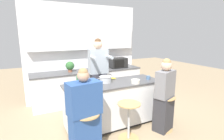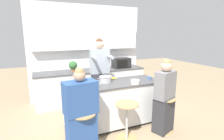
{
  "view_description": "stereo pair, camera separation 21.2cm",
  "coord_description": "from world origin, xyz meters",
  "px_view_note": "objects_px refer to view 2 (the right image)",
  "views": [
    {
      "loc": [
        -1.58,
        -3.03,
        1.89
      ],
      "look_at": [
        0.0,
        0.07,
        1.17
      ],
      "focal_mm": 28.0,
      "sensor_mm": 36.0,
      "label": 1
    },
    {
      "loc": [
        -1.38,
        -3.12,
        1.89
      ],
      "look_at": [
        0.0,
        0.07,
        1.17
      ],
      "focal_mm": 28.0,
      "sensor_mm": 36.0,
      "label": 2
    }
  ],
  "objects_px": {
    "kitchen_island": "(113,104)",
    "potted_plant": "(73,66)",
    "coffee_cup_near": "(98,85)",
    "banana_bunch": "(113,78)",
    "person_cooking": "(100,77)",
    "coffee_cup_far": "(149,78)",
    "person_wrapped_blanket": "(81,115)",
    "juice_carton": "(78,79)",
    "microwave": "(121,63)",
    "bar_stool_leftmost": "(84,130)",
    "person_seated_near": "(164,99)",
    "bar_stool_rightmost": "(164,112)",
    "bar_stool_center": "(127,119)",
    "fruit_bowl": "(135,82)",
    "cooking_pot": "(105,79)"
  },
  "relations": [
    {
      "from": "kitchen_island",
      "to": "potted_plant",
      "type": "height_order",
      "value": "potted_plant"
    },
    {
      "from": "coffee_cup_near",
      "to": "kitchen_island",
      "type": "bearing_deg",
      "value": 20.18
    },
    {
      "from": "banana_bunch",
      "to": "person_cooking",
      "type": "bearing_deg",
      "value": 112.14
    },
    {
      "from": "coffee_cup_far",
      "to": "person_cooking",
      "type": "bearing_deg",
      "value": 138.29
    },
    {
      "from": "person_wrapped_blanket",
      "to": "juice_carton",
      "type": "distance_m",
      "value": 0.96
    },
    {
      "from": "microwave",
      "to": "potted_plant",
      "type": "relative_size",
      "value": 1.79
    },
    {
      "from": "potted_plant",
      "to": "bar_stool_leftmost",
      "type": "bearing_deg",
      "value": -97.55
    },
    {
      "from": "person_wrapped_blanket",
      "to": "potted_plant",
      "type": "distance_m",
      "value": 2.2
    },
    {
      "from": "person_seated_near",
      "to": "banana_bunch",
      "type": "height_order",
      "value": "person_seated_near"
    },
    {
      "from": "bar_stool_rightmost",
      "to": "coffee_cup_near",
      "type": "height_order",
      "value": "coffee_cup_near"
    },
    {
      "from": "person_wrapped_blanket",
      "to": "microwave",
      "type": "relative_size",
      "value": 2.81
    },
    {
      "from": "bar_stool_center",
      "to": "coffee_cup_far",
      "type": "xyz_separation_m",
      "value": [
        0.79,
        0.49,
        0.55
      ]
    },
    {
      "from": "person_wrapped_blanket",
      "to": "coffee_cup_far",
      "type": "relative_size",
      "value": 12.54
    },
    {
      "from": "bar_stool_leftmost",
      "to": "microwave",
      "type": "distance_m",
      "value": 2.78
    },
    {
      "from": "bar_stool_leftmost",
      "to": "person_seated_near",
      "type": "distance_m",
      "value": 1.6
    },
    {
      "from": "coffee_cup_near",
      "to": "microwave",
      "type": "bearing_deg",
      "value": 51.25
    },
    {
      "from": "kitchen_island",
      "to": "juice_carton",
      "type": "distance_m",
      "value": 0.88
    },
    {
      "from": "coffee_cup_far",
      "to": "coffee_cup_near",
      "type": "bearing_deg",
      "value": -178.3
    },
    {
      "from": "bar_stool_rightmost",
      "to": "coffee_cup_far",
      "type": "distance_m",
      "value": 0.76
    },
    {
      "from": "bar_stool_rightmost",
      "to": "person_wrapped_blanket",
      "type": "relative_size",
      "value": 0.49
    },
    {
      "from": "fruit_bowl",
      "to": "kitchen_island",
      "type": "bearing_deg",
      "value": 146.78
    },
    {
      "from": "coffee_cup_far",
      "to": "potted_plant",
      "type": "relative_size",
      "value": 0.4
    },
    {
      "from": "kitchen_island",
      "to": "cooking_pot",
      "type": "relative_size",
      "value": 5.87
    },
    {
      "from": "bar_stool_rightmost",
      "to": "juice_carton",
      "type": "distance_m",
      "value": 1.8
    },
    {
      "from": "bar_stool_rightmost",
      "to": "coffee_cup_near",
      "type": "distance_m",
      "value": 1.4
    },
    {
      "from": "bar_stool_leftmost",
      "to": "juice_carton",
      "type": "height_order",
      "value": "juice_carton"
    },
    {
      "from": "bar_stool_leftmost",
      "to": "banana_bunch",
      "type": "height_order",
      "value": "banana_bunch"
    },
    {
      "from": "person_seated_near",
      "to": "coffee_cup_far",
      "type": "height_order",
      "value": "person_seated_near"
    },
    {
      "from": "banana_bunch",
      "to": "juice_carton",
      "type": "xyz_separation_m",
      "value": [
        -0.76,
        -0.0,
        0.06
      ]
    },
    {
      "from": "kitchen_island",
      "to": "coffee_cup_near",
      "type": "bearing_deg",
      "value": -159.82
    },
    {
      "from": "person_cooking",
      "to": "person_wrapped_blanket",
      "type": "distance_m",
      "value": 1.52
    },
    {
      "from": "fruit_bowl",
      "to": "bar_stool_rightmost",
      "type": "bearing_deg",
      "value": -41.49
    },
    {
      "from": "microwave",
      "to": "potted_plant",
      "type": "xyz_separation_m",
      "value": [
        -1.42,
        0.05,
        0.01
      ]
    },
    {
      "from": "bar_stool_center",
      "to": "coffee_cup_near",
      "type": "distance_m",
      "value": 0.82
    },
    {
      "from": "person_seated_near",
      "to": "juice_carton",
      "type": "xyz_separation_m",
      "value": [
        -1.44,
        0.88,
        0.34
      ]
    },
    {
      "from": "person_cooking",
      "to": "person_seated_near",
      "type": "height_order",
      "value": "person_cooking"
    },
    {
      "from": "kitchen_island",
      "to": "bar_stool_center",
      "type": "relative_size",
      "value": 2.89
    },
    {
      "from": "coffee_cup_far",
      "to": "banana_bunch",
      "type": "bearing_deg",
      "value": 152.72
    },
    {
      "from": "potted_plant",
      "to": "banana_bunch",
      "type": "bearing_deg",
      "value": -63.83
    },
    {
      "from": "coffee_cup_near",
      "to": "coffee_cup_far",
      "type": "bearing_deg",
      "value": 1.7
    },
    {
      "from": "person_seated_near",
      "to": "microwave",
      "type": "bearing_deg",
      "value": 67.1
    },
    {
      "from": "bar_stool_center",
      "to": "juice_carton",
      "type": "bearing_deg",
      "value": 127.88
    },
    {
      "from": "coffee_cup_far",
      "to": "cooking_pot",
      "type": "bearing_deg",
      "value": 167.85
    },
    {
      "from": "potted_plant",
      "to": "bar_stool_center",
      "type": "bearing_deg",
      "value": -76.25
    },
    {
      "from": "bar_stool_rightmost",
      "to": "coffee_cup_far",
      "type": "relative_size",
      "value": 6.16
    },
    {
      "from": "person_seated_near",
      "to": "banana_bunch",
      "type": "relative_size",
      "value": 9.2
    },
    {
      "from": "bar_stool_center",
      "to": "person_seated_near",
      "type": "relative_size",
      "value": 0.48
    },
    {
      "from": "kitchen_island",
      "to": "coffee_cup_far",
      "type": "xyz_separation_m",
      "value": [
        0.79,
        -0.11,
        0.49
      ]
    },
    {
      "from": "person_cooking",
      "to": "juice_carton",
      "type": "height_order",
      "value": "person_cooking"
    },
    {
      "from": "person_cooking",
      "to": "kitchen_island",
      "type": "bearing_deg",
      "value": -79.94
    }
  ]
}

